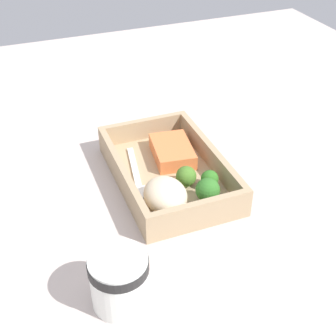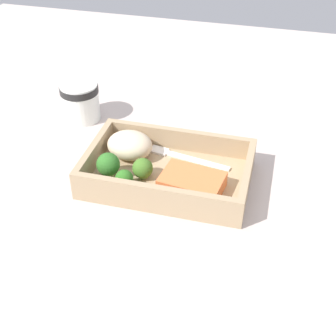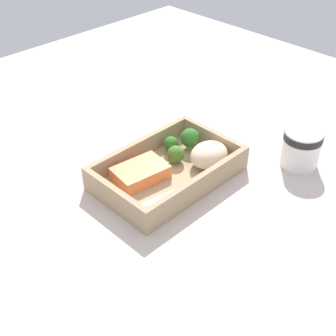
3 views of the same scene
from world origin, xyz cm
name	(u,v)px [view 1 (image 1 of 3)]	position (x,y,z in cm)	size (l,w,h in cm)	color
ground_plane	(168,184)	(0.00, 0.00, -1.00)	(160.00, 160.00, 2.00)	beige
takeout_tray	(168,177)	(0.00, 0.00, 0.60)	(28.81, 18.39, 1.20)	tan
tray_rim	(168,165)	(0.00, 0.00, 3.27)	(28.81, 18.39, 4.15)	tan
salmon_fillet	(172,151)	(-4.96, 2.82, 2.60)	(10.42, 7.05, 2.80)	orange
mashed_potatoes	(165,195)	(8.26, -3.69, 3.70)	(8.48, 7.07, 5.00)	beige
broccoli_floret_1	(210,179)	(6.29, 5.36, 3.11)	(3.13, 3.13, 3.54)	#7E9A54
broccoli_floret_2	(208,191)	(9.91, 3.23, 3.87)	(4.14, 4.14, 4.85)	#89A45D
broccoli_floret_3	(186,176)	(4.10, 1.82, 3.15)	(3.64, 3.64, 3.83)	#76A15B
fork	(136,175)	(-1.58, -5.60, 1.42)	(15.84, 4.45, 0.44)	white
paper_cup	(119,278)	(23.26, -15.97, 4.54)	(8.05, 8.05, 8.14)	white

